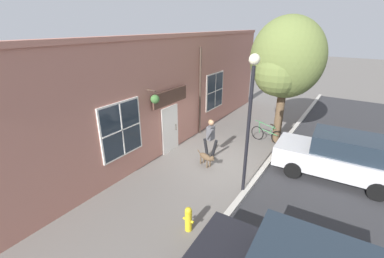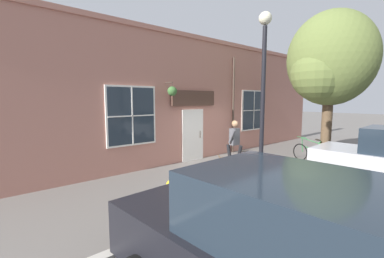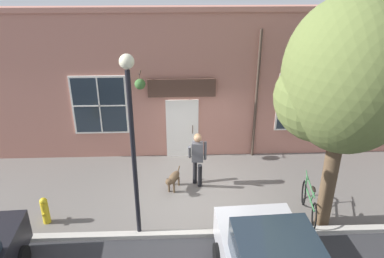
% 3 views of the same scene
% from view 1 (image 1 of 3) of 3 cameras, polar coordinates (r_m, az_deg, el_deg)
% --- Properties ---
extents(ground_plane, '(90.00, 90.00, 0.00)m').
position_cam_1_polar(ground_plane, '(11.25, 5.51, -6.53)').
color(ground_plane, '#66605B').
extents(curb_and_road, '(10.10, 28.00, 0.12)m').
position_cam_1_polar(curb_and_road, '(10.38, 36.19, -13.86)').
color(curb_and_road, '#B2ADA3').
rests_on(curb_and_road, ground_plane).
extents(storefront_facade, '(0.95, 18.00, 5.05)m').
position_cam_1_polar(storefront_facade, '(11.50, -4.42, 7.73)').
color(storefront_facade, '#B27566').
rests_on(storefront_facade, ground_plane).
extents(pedestrian_walking, '(0.64, 0.57, 1.74)m').
position_cam_1_polar(pedestrian_walking, '(10.89, 4.16, -1.32)').
color(pedestrian_walking, black).
rests_on(pedestrian_walking, ground_plane).
extents(dog_on_leash, '(1.05, 0.49, 0.61)m').
position_cam_1_polar(dog_on_leash, '(10.49, 3.21, -6.30)').
color(dog_on_leash, brown).
rests_on(dog_on_leash, ground_plane).
extents(street_tree_by_curb, '(3.22, 3.00, 5.81)m').
position_cam_1_polar(street_tree_by_curb, '(12.30, 19.97, 13.93)').
color(street_tree_by_curb, brown).
rests_on(street_tree_by_curb, ground_plane).
extents(leaning_bicycle, '(1.73, 0.26, 1.00)m').
position_cam_1_polar(leaning_bicycle, '(13.14, 16.41, -1.17)').
color(leaning_bicycle, black).
rests_on(leaning_bicycle, ground_plane).
extents(parked_car_mid_block, '(4.39, 2.11, 1.75)m').
position_cam_1_polar(parked_car_mid_block, '(10.96, 29.84, -5.28)').
color(parked_car_mid_block, '#B7B7BC').
rests_on(parked_car_mid_block, ground_plane).
extents(street_lamp, '(0.32, 0.32, 4.65)m').
position_cam_1_polar(street_lamp, '(7.97, 12.78, 4.59)').
color(street_lamp, black).
rests_on(street_lamp, ground_plane).
extents(fire_hydrant, '(0.34, 0.20, 0.77)m').
position_cam_1_polar(fire_hydrant, '(7.54, -0.80, -19.28)').
color(fire_hydrant, gold).
rests_on(fire_hydrant, ground_plane).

